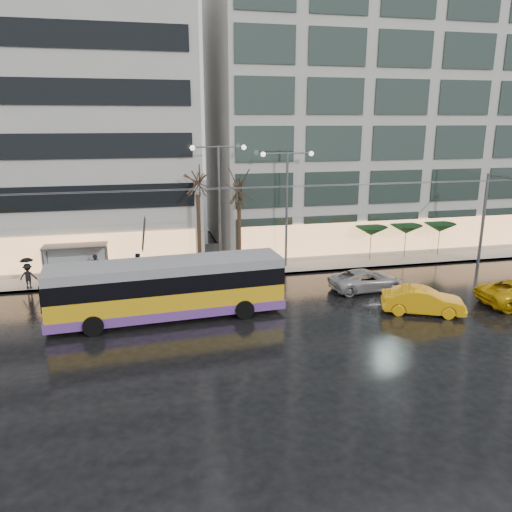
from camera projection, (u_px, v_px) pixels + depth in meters
name	position (u px, v px, depth m)	size (l,w,h in m)	color
ground	(215.00, 332.00, 26.33)	(140.00, 140.00, 0.00)	black
sidewalk	(215.00, 259.00, 39.91)	(80.00, 10.00, 0.15)	gray
kerb	(225.00, 278.00, 35.26)	(80.00, 0.10, 0.15)	slate
building_right	(390.00, 100.00, 44.96)	(32.00, 14.00, 25.00)	#ABAAA4
trolleybus	(168.00, 291.00, 27.88)	(13.11, 5.29, 6.01)	gold
catenary	(211.00, 223.00, 32.90)	(42.24, 5.12, 7.00)	#595B60
bus_shelter	(70.00, 255.00, 34.07)	(4.20, 1.60, 2.51)	#595B60
street_lamp_near	(219.00, 191.00, 35.35)	(3.96, 0.36, 9.03)	#595B60
street_lamp_far	(287.00, 193.00, 36.49)	(3.96, 0.36, 8.53)	#595B60
tree_a	(197.00, 176.00, 34.93)	(3.20, 3.20, 8.40)	black
tree_b	(239.00, 184.00, 35.94)	(3.20, 3.20, 7.70)	black
parasol_a	(371.00, 231.00, 39.04)	(2.50, 2.50, 2.65)	#595B60
parasol_b	(406.00, 229.00, 39.68)	(2.50, 2.50, 2.65)	#595B60
parasol_c	(440.00, 228.00, 40.33)	(2.50, 2.50, 2.65)	#595B60
taxi_b	(423.00, 301.00, 28.77)	(1.62, 4.63, 1.53)	#FFB00D
sedan_silver	(366.00, 280.00, 32.78)	(2.26, 4.90, 1.36)	#A2A2A6
pedestrian_a	(95.00, 260.00, 34.12)	(1.14, 1.16, 2.19)	black
pedestrian_b	(138.00, 267.00, 34.29)	(1.01, 0.84, 1.91)	black
pedestrian_c	(28.00, 272.00, 32.50)	(1.15, 0.90, 2.11)	black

